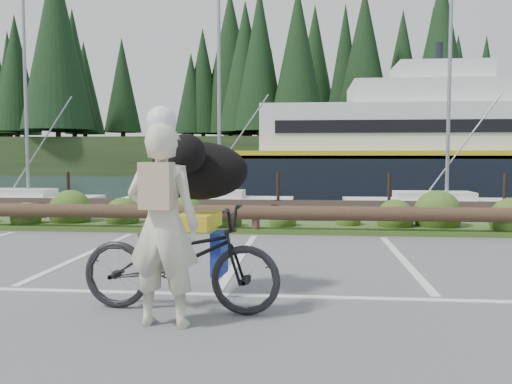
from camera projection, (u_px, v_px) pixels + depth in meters
The scene contains 7 objects.
ground at pixel (221, 287), 6.85m from camera, with size 72.00×72.00×0.00m, color #565658.
harbor_backdrop at pixel (304, 165), 84.73m from camera, with size 170.00×160.00×30.00m.
vegetation_strip at pixel (259, 227), 12.11m from camera, with size 34.00×1.60×0.10m, color #3D5B21.
log_rail at pixel (256, 234), 11.42m from camera, with size 32.00×0.30×0.60m, color #443021, non-canonical shape.
bicycle at pixel (180, 258), 5.76m from camera, with size 0.76×2.17×1.14m, color black.
cyclist at pixel (163, 226), 5.23m from camera, with size 0.72×0.47×1.97m, color beige.
dog at pixel (198, 171), 6.37m from camera, with size 1.19×0.58×0.69m, color black.
Camera 1 is at (1.09, -6.68, 1.68)m, focal length 38.00 mm.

